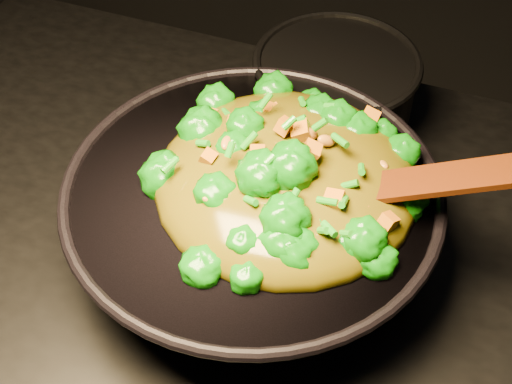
% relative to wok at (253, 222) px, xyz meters
% --- Properties ---
extents(wok, '(0.49, 0.49, 0.10)m').
position_rel_wok_xyz_m(wok, '(0.00, 0.00, 0.00)').
color(wok, black).
rests_on(wok, stovetop).
extents(stir_fry, '(0.32, 0.32, 0.09)m').
position_rel_wok_xyz_m(stir_fry, '(0.03, 0.02, 0.10)').
color(stir_fry, '#107608').
rests_on(stir_fry, wok).
extents(spatula, '(0.24, 0.08, 0.10)m').
position_rel_wok_xyz_m(spatula, '(0.14, 0.02, 0.09)').
color(spatula, '#3B0E05').
rests_on(spatula, wok).
extents(back_pot, '(0.23, 0.23, 0.11)m').
position_rel_wok_xyz_m(back_pot, '(0.02, 0.23, 0.00)').
color(back_pot, black).
rests_on(back_pot, stovetop).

